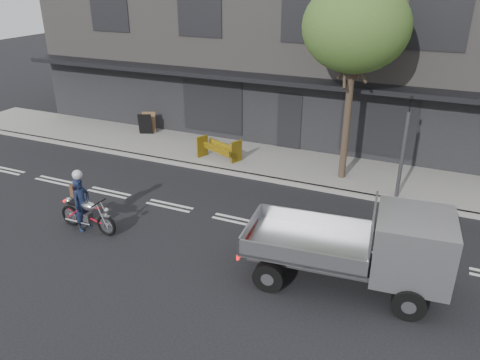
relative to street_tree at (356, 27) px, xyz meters
name	(u,v)px	position (x,y,z in m)	size (l,w,h in m)	color
ground	(238,221)	(-2.20, -4.20, -5.28)	(80.00, 80.00, 0.00)	black
sidewalk	(287,164)	(-2.20, 0.50, -5.20)	(32.00, 3.20, 0.15)	gray
kerb	(273,180)	(-2.20, -1.10, -5.20)	(32.00, 0.20, 0.15)	gray
building_main	(336,38)	(-2.20, 7.10, -1.28)	(26.00, 10.00, 8.00)	slate
street_tree	(356,27)	(0.00, 0.00, 0.00)	(3.40, 3.40, 6.74)	#382B21
traffic_light_pole	(403,153)	(2.00, -0.85, -3.63)	(0.12, 0.12, 3.50)	#2D2D30
motorcycle	(87,214)	(-5.94, -6.44, -4.75)	(2.00, 0.58, 1.03)	black
rider	(82,204)	(-6.09, -6.44, -4.48)	(0.58, 0.38, 1.59)	#151E3A
flatbed_ute	(392,246)	(2.38, -5.87, -4.05)	(4.78, 2.31, 2.14)	black
construction_barrier	(216,150)	(-4.77, -0.46, -4.69)	(1.58, 0.63, 0.88)	#EAB30C
sandwich_board	(145,124)	(-9.13, 1.15, -4.65)	(0.60, 0.40, 0.95)	black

